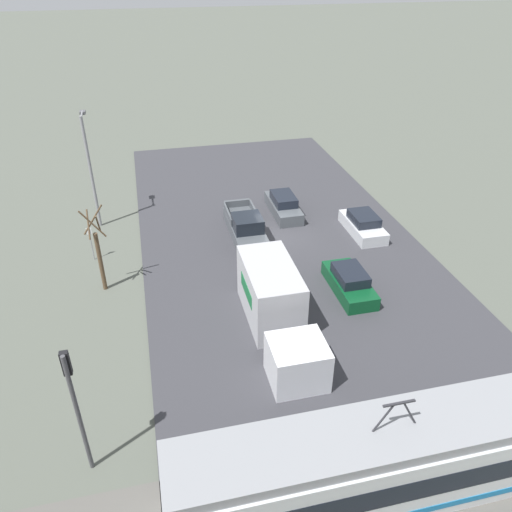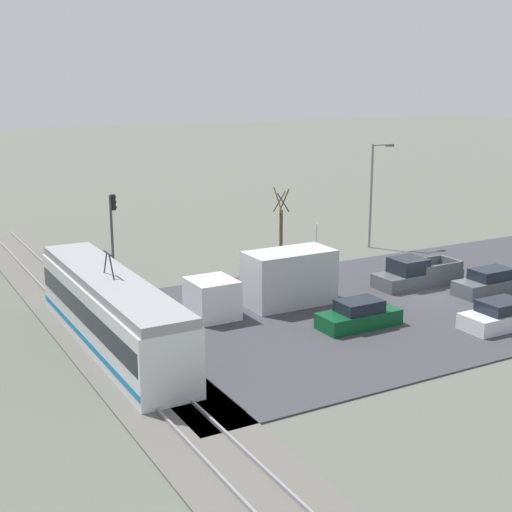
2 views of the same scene
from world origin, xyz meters
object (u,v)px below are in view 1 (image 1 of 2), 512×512
(box_truck, at_px, (276,307))
(sedan_car_0, at_px, (283,206))
(street_tree, at_px, (99,254))
(sedan_car_1, at_px, (363,225))
(traffic_light_pole, at_px, (74,398))
(street_lamp_near_crossing, at_px, (90,164))
(no_parking_sign, at_px, (91,241))
(sedan_car_2, at_px, (349,282))
(pickup_truck, at_px, (245,227))
(light_rail_tram, at_px, (387,461))

(box_truck, bearing_deg, sedan_car_0, -107.67)
(box_truck, relative_size, street_tree, 1.62)
(box_truck, bearing_deg, sedan_car_1, -134.90)
(sedan_car_0, xyz_separation_m, traffic_light_pole, (12.85, 18.63, 2.92))
(sedan_car_0, xyz_separation_m, street_lamp_near_crossing, (13.11, -1.50, 3.81))
(street_lamp_near_crossing, bearing_deg, no_parking_sign, 87.05)
(sedan_car_2, xyz_separation_m, no_parking_sign, (14.29, -6.99, 0.71))
(pickup_truck, relative_size, no_parking_sign, 2.55)
(sedan_car_0, height_order, no_parking_sign, no_parking_sign)
(street_lamp_near_crossing, bearing_deg, traffic_light_pole, 90.74)
(sedan_car_1, distance_m, street_tree, 17.41)
(light_rail_tram, xyz_separation_m, sedan_car_2, (-3.60, -11.82, -1.07))
(sedan_car_0, bearing_deg, street_tree, -151.67)
(sedan_car_0, bearing_deg, light_rail_tram, -96.87)
(box_truck, bearing_deg, traffic_light_pole, 34.28)
(street_tree, relative_size, no_parking_sign, 2.32)
(traffic_light_pole, relative_size, street_tree, 1.08)
(sedan_car_1, height_order, street_tree, street_tree)
(light_rail_tram, height_order, traffic_light_pole, traffic_light_pole)
(sedan_car_0, xyz_separation_m, street_tree, (12.61, 6.80, 1.67))
(pickup_truck, xyz_separation_m, sedan_car_1, (-7.93, 1.40, -0.09))
(sedan_car_0, distance_m, sedan_car_1, 6.06)
(box_truck, xyz_separation_m, no_parking_sign, (9.35, -9.27, -0.13))
(sedan_car_2, bearing_deg, sedan_car_0, 95.14)
(sedan_car_1, height_order, street_lamp_near_crossing, street_lamp_near_crossing)
(box_truck, height_order, street_lamp_near_crossing, street_lamp_near_crossing)
(traffic_light_pole, bearing_deg, street_tree, -91.16)
(pickup_truck, xyz_separation_m, street_tree, (9.18, 4.13, 1.62))
(box_truck, distance_m, street_lamp_near_crossing, 17.06)
(sedan_car_1, bearing_deg, pickup_truck, -10.01)
(pickup_truck, height_order, street_lamp_near_crossing, street_lamp_near_crossing)
(sedan_car_0, bearing_deg, sedan_car_1, -42.15)
(sedan_car_0, distance_m, street_lamp_near_crossing, 13.74)
(sedan_car_2, distance_m, street_lamp_near_crossing, 18.76)
(sedan_car_0, distance_m, street_tree, 14.43)
(light_rail_tram, distance_m, no_parking_sign, 21.64)
(sedan_car_1, bearing_deg, box_truck, 45.10)
(traffic_light_pole, distance_m, street_tree, 11.90)
(sedan_car_0, height_order, sedan_car_1, sedan_car_0)
(light_rail_tram, xyz_separation_m, street_tree, (9.94, -15.35, 0.64))
(box_truck, distance_m, street_tree, 10.41)
(light_rail_tram, height_order, sedan_car_2, light_rail_tram)
(box_truck, height_order, pickup_truck, box_truck)
(pickup_truck, bearing_deg, sedan_car_2, 119.65)
(sedan_car_1, xyz_separation_m, traffic_light_pole, (17.35, 14.56, 2.95))
(pickup_truck, xyz_separation_m, traffic_light_pole, (9.42, 15.96, 2.86))
(light_rail_tram, height_order, street_lamp_near_crossing, street_lamp_near_crossing)
(box_truck, relative_size, no_parking_sign, 3.77)
(traffic_light_pole, distance_m, street_lamp_near_crossing, 20.16)
(sedan_car_0, bearing_deg, pickup_truck, -142.17)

